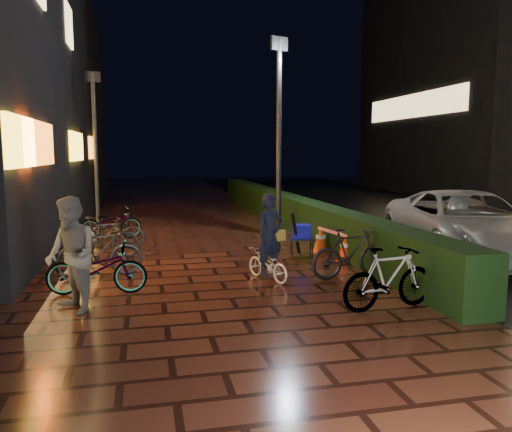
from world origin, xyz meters
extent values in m
plane|color=#381911|center=(0.00, 0.00, 0.00)|extent=(80.00, 80.00, 0.00)
cube|color=black|center=(9.00, 5.00, 0.00)|extent=(11.00, 60.00, 0.01)
cube|color=black|center=(3.30, 8.00, 0.50)|extent=(0.70, 20.00, 1.00)
imported|color=#5B5A5D|center=(-2.47, -0.17, 0.88)|extent=(1.02, 1.08, 1.77)
imported|color=#B6B6BB|center=(5.91, 2.20, 0.76)|extent=(3.60, 5.86, 1.52)
cube|color=yellow|center=(-3.45, 1.50, 2.60)|extent=(0.08, 2.00, 0.90)
cube|color=orange|center=(-3.45, 3.00, 2.60)|extent=(0.08, 3.00, 0.90)
cube|color=yellow|center=(-3.45, 9.00, 2.60)|extent=(0.08, 2.80, 0.90)
cube|color=orange|center=(-3.45, 14.00, 2.60)|extent=(0.08, 2.20, 0.90)
cube|color=#FFD88C|center=(-3.45, 8.50, 6.20)|extent=(0.06, 1.20, 1.20)
cube|color=black|center=(17.50, 18.00, 7.00)|extent=(8.00, 14.00, 14.00)
cube|color=#FFD88C|center=(13.45, 18.00, 5.00)|extent=(0.06, 10.00, 1.30)
cylinder|color=black|center=(2.41, 5.90, 2.76)|extent=(0.19, 0.19, 5.52)
cube|color=black|center=(2.41, 5.90, 5.42)|extent=(0.53, 0.25, 0.37)
cylinder|color=black|center=(-2.86, 8.91, 2.44)|extent=(0.14, 0.14, 4.87)
cube|color=black|center=(-2.86, 8.91, 4.78)|extent=(0.47, 0.11, 0.33)
imported|color=silver|center=(0.87, 1.05, 0.30)|extent=(0.84, 1.22, 0.61)
imported|color=black|center=(0.91, 0.97, 0.88)|extent=(0.67, 0.57, 1.55)
cube|color=olive|center=(1.08, 1.03, 0.85)|extent=(0.29, 0.22, 0.20)
cone|color=red|center=(2.96, 2.21, 0.31)|extent=(0.39, 0.39, 0.62)
cone|color=#E4450C|center=(2.78, 3.34, 0.31)|extent=(0.39, 0.39, 0.62)
cube|color=red|center=(2.96, 2.21, 0.01)|extent=(0.38, 0.38, 0.03)
cube|color=#FF450D|center=(2.78, 3.34, 0.01)|extent=(0.38, 0.38, 0.03)
cube|color=red|center=(2.87, 2.78, 0.58)|extent=(0.26, 1.32, 0.06)
cube|color=black|center=(2.17, 2.96, 0.42)|extent=(0.66, 0.57, 0.04)
cylinder|color=black|center=(1.91, 2.82, 0.20)|extent=(0.04, 0.04, 0.40)
cylinder|color=black|center=(2.36, 2.73, 0.20)|extent=(0.04, 0.04, 0.40)
cylinder|color=black|center=(1.98, 3.19, 0.20)|extent=(0.04, 0.04, 0.40)
cylinder|color=black|center=(2.43, 3.10, 0.20)|extent=(0.04, 0.04, 0.40)
cube|color=#0E0DAB|center=(2.17, 2.96, 0.60)|extent=(0.48, 0.43, 0.31)
cylinder|color=black|center=(1.99, 2.84, 0.58)|extent=(0.35, 0.36, 1.01)
imported|color=black|center=(-2.32, 6.42, 0.44)|extent=(1.76, 0.82, 0.89)
imported|color=black|center=(-2.26, 1.99, 0.49)|extent=(1.68, 0.64, 0.99)
imported|color=black|center=(-2.32, 3.65, 0.49)|extent=(1.66, 0.52, 0.99)
imported|color=black|center=(-2.20, 0.78, 0.44)|extent=(1.74, 0.75, 0.89)
imported|color=black|center=(-2.23, 4.80, 0.44)|extent=(1.70, 0.61, 0.89)
imported|color=black|center=(2.48, 0.82, 0.49)|extent=(1.68, 0.61, 0.99)
imported|color=black|center=(2.28, -1.10, 0.49)|extent=(1.69, 0.72, 0.99)
camera|label=1|loc=(-1.36, -7.96, 2.42)|focal=35.00mm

